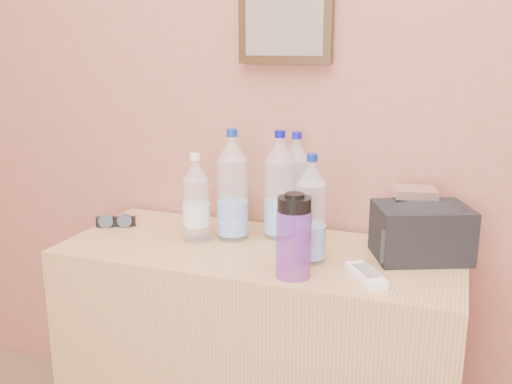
# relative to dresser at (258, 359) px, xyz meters

# --- Properties ---
(picture_frame) EXTENTS (0.30, 0.03, 0.25)m
(picture_frame) POSITION_rel_dresser_xyz_m (0.00, 0.24, 1.03)
(picture_frame) COLOR #382311
(picture_frame) RESTS_ON room_shell
(dresser) EXTENTS (1.19, 0.49, 0.74)m
(dresser) POSITION_rel_dresser_xyz_m (0.00, 0.00, 0.00)
(dresser) COLOR tan
(dresser) RESTS_ON ground
(pet_large_a) EXTENTS (0.09, 0.09, 0.35)m
(pet_large_a) POSITION_rel_dresser_xyz_m (-0.11, 0.06, 0.52)
(pet_large_a) COLOR #CCE9F5
(pet_large_a) RESTS_ON dresser
(pet_large_b) EXTENTS (0.09, 0.09, 0.33)m
(pet_large_b) POSITION_rel_dresser_xyz_m (0.06, 0.20, 0.51)
(pet_large_b) COLOR white
(pet_large_b) RESTS_ON dresser
(pet_large_c) EXTENTS (0.09, 0.09, 0.34)m
(pet_large_c) POSITION_rel_dresser_xyz_m (0.02, 0.13, 0.52)
(pet_large_c) COLOR white
(pet_large_c) RESTS_ON dresser
(pet_large_d) EXTENTS (0.08, 0.08, 0.31)m
(pet_large_d) POSITION_rel_dresser_xyz_m (0.17, -0.05, 0.51)
(pet_large_d) COLOR silver
(pet_large_d) RESTS_ON dresser
(pet_small) EXTENTS (0.08, 0.08, 0.27)m
(pet_small) POSITION_rel_dresser_xyz_m (-0.21, 0.00, 0.49)
(pet_small) COLOR silver
(pet_small) RESTS_ON dresser
(nalgene_bottle) EXTENTS (0.09, 0.09, 0.23)m
(nalgene_bottle) POSITION_rel_dresser_xyz_m (0.16, -0.17, 0.48)
(nalgene_bottle) COLOR purple
(nalgene_bottle) RESTS_ON dresser
(sunglasses) EXTENTS (0.14, 0.10, 0.03)m
(sunglasses) POSITION_rel_dresser_xyz_m (-0.52, 0.04, 0.39)
(sunglasses) COLOR black
(sunglasses) RESTS_ON dresser
(ac_remote) EXTENTS (0.13, 0.16, 0.02)m
(ac_remote) POSITION_rel_dresser_xyz_m (0.34, -0.12, 0.38)
(ac_remote) COLOR silver
(ac_remote) RESTS_ON dresser
(toiletry_bag) EXTENTS (0.31, 0.27, 0.17)m
(toiletry_bag) POSITION_rel_dresser_xyz_m (0.46, 0.09, 0.46)
(toiletry_bag) COLOR #28282A
(toiletry_bag) RESTS_ON dresser
(foil_packet) EXTENTS (0.13, 0.12, 0.02)m
(foil_packet) POSITION_rel_dresser_xyz_m (0.43, 0.11, 0.56)
(foil_packet) COLOR silver
(foil_packet) RESTS_ON toiletry_bag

